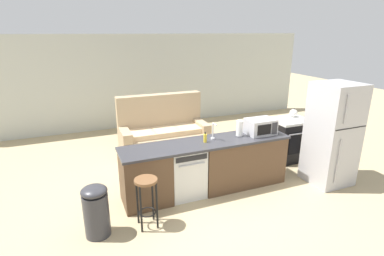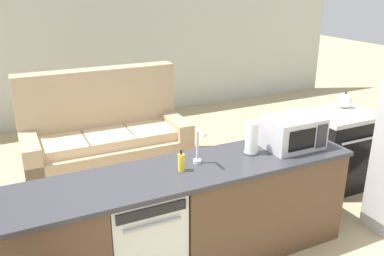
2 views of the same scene
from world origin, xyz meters
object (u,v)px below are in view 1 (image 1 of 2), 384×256
(dishwasher, at_px, (185,172))
(refrigerator, at_px, (332,134))
(soap_bottle, at_px, (205,138))
(paper_towel_roll, at_px, (239,129))
(bar_stool, at_px, (146,192))
(stove_range, at_px, (289,139))
(microwave, at_px, (260,127))
(couch, at_px, (163,133))
(trash_bin, at_px, (96,210))
(kettle, at_px, (294,113))

(dishwasher, xyz_separation_m, refrigerator, (2.60, -0.55, 0.50))
(soap_bottle, bearing_deg, paper_towel_roll, 4.18)
(bar_stool, bearing_deg, paper_towel_roll, 19.66)
(stove_range, xyz_separation_m, microwave, (-1.15, -0.55, 0.59))
(soap_bottle, bearing_deg, bar_stool, -152.36)
(stove_range, bearing_deg, couch, 145.38)
(dishwasher, height_order, trash_bin, dishwasher)
(kettle, height_order, couch, couch)
(stove_range, bearing_deg, bar_stool, -161.07)
(paper_towel_roll, bearing_deg, bar_stool, -160.34)
(microwave, xyz_separation_m, trash_bin, (-2.94, -0.56, -0.66))
(refrigerator, bearing_deg, dishwasher, 168.07)
(refrigerator, xyz_separation_m, soap_bottle, (-2.24, 0.54, 0.06))
(microwave, relative_size, paper_towel_roll, 1.77)
(refrigerator, bearing_deg, trash_bin, -179.89)
(dishwasher, distance_m, trash_bin, 1.59)
(dishwasher, xyz_separation_m, kettle, (2.77, 0.68, 0.56))
(bar_stool, xyz_separation_m, trash_bin, (-0.68, 0.06, -0.16))
(bar_stool, relative_size, couch, 0.37)
(microwave, height_order, couch, couch)
(microwave, bearing_deg, kettle, 27.28)
(paper_towel_roll, relative_size, bar_stool, 0.38)
(dishwasher, distance_m, microwave, 1.58)
(dishwasher, distance_m, kettle, 2.91)
(microwave, distance_m, bar_stool, 2.40)
(refrigerator, distance_m, bar_stool, 3.43)
(stove_range, xyz_separation_m, couch, (-2.33, 1.61, -0.06))
(dishwasher, relative_size, soap_bottle, 4.77)
(trash_bin, bearing_deg, microwave, 10.70)
(soap_bottle, relative_size, trash_bin, 0.24)
(soap_bottle, bearing_deg, stove_range, 13.97)
(trash_bin, height_order, couch, couch)
(dishwasher, distance_m, soap_bottle, 0.66)
(refrigerator, bearing_deg, bar_stool, -178.79)
(trash_bin, xyz_separation_m, couch, (1.76, 2.72, 0.02))
(stove_range, height_order, trash_bin, stove_range)
(dishwasher, xyz_separation_m, stove_range, (2.60, 0.55, 0.03))
(refrigerator, bearing_deg, paper_towel_roll, 159.25)
(soap_bottle, distance_m, trash_bin, 2.02)
(stove_range, relative_size, refrigerator, 0.49)
(trash_bin, bearing_deg, couch, 57.11)
(microwave, xyz_separation_m, bar_stool, (-2.26, -0.62, -0.50))
(couch, bearing_deg, microwave, -61.29)
(soap_bottle, height_order, couch, couch)
(soap_bottle, bearing_deg, refrigerator, -13.55)
(dishwasher, bearing_deg, kettle, 13.78)
(stove_range, height_order, paper_towel_roll, paper_towel_roll)
(kettle, bearing_deg, stove_range, -142.29)
(stove_range, xyz_separation_m, trash_bin, (-4.09, -1.11, -0.07))
(refrigerator, height_order, kettle, refrigerator)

